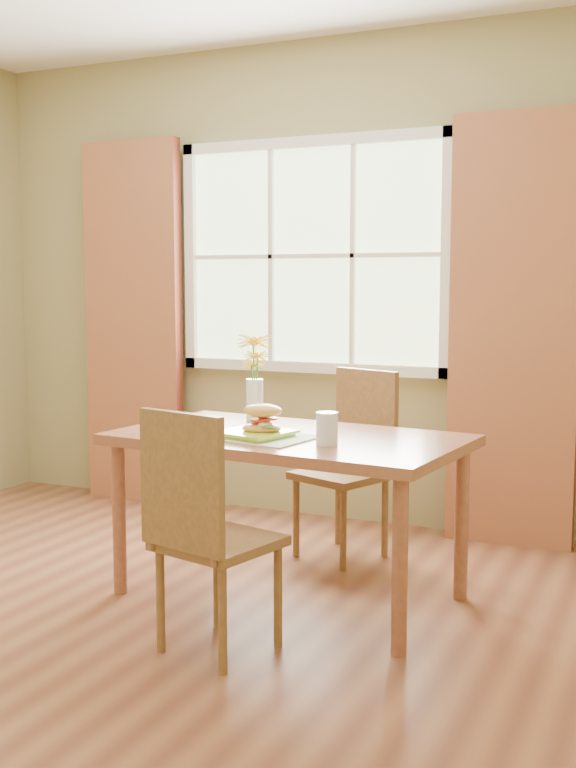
% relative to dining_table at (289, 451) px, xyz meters
% --- Properties ---
extents(room, '(4.24, 3.84, 2.74)m').
position_rel_dining_table_xyz_m(room, '(-0.44, -0.59, 0.71)').
color(room, brown).
rests_on(room, ground).
extents(window, '(1.62, 0.06, 1.32)m').
position_rel_dining_table_xyz_m(window, '(-0.44, 1.29, 0.86)').
color(window, beige).
rests_on(window, room).
extents(curtain_left, '(0.65, 0.08, 2.20)m').
position_rel_dining_table_xyz_m(curtain_left, '(-1.59, 1.19, 0.46)').
color(curtain_left, maroon).
rests_on(curtain_left, room).
extents(curtain_right, '(0.65, 0.08, 2.20)m').
position_rel_dining_table_xyz_m(curtain_right, '(0.71, 1.19, 0.46)').
color(curtain_right, maroon).
rests_on(curtain_right, room).
extents(dining_table, '(1.53, 0.96, 0.71)m').
position_rel_dining_table_xyz_m(dining_table, '(0.00, 0.00, 0.00)').
color(dining_table, brown).
rests_on(dining_table, room).
extents(chair_near, '(0.46, 0.46, 0.91)m').
position_rel_dining_table_xyz_m(chair_near, '(-0.02, -0.70, -0.14)').
color(chair_near, brown).
rests_on(chair_near, room).
extents(chair_far, '(0.49, 0.49, 0.92)m').
position_rel_dining_table_xyz_m(chair_far, '(0.03, 0.69, -0.13)').
color(chair_far, brown).
rests_on(chair_far, room).
extents(placemat, '(0.50, 0.40, 0.01)m').
position_rel_dining_table_xyz_m(placemat, '(-0.09, -0.12, 0.08)').
color(placemat, beige).
rests_on(placemat, dining_table).
extents(plate, '(0.32, 0.32, 0.01)m').
position_rel_dining_table_xyz_m(plate, '(-0.09, -0.13, 0.09)').
color(plate, '#A7CF33').
rests_on(plate, placemat).
extents(croissant_sandwich, '(0.19, 0.16, 0.12)m').
position_rel_dining_table_xyz_m(croissant_sandwich, '(-0.06, -0.13, 0.15)').
color(croissant_sandwich, '#E7A74E').
rests_on(croissant_sandwich, plate).
extents(water_glass, '(0.09, 0.09, 0.13)m').
position_rel_dining_table_xyz_m(water_glass, '(0.24, -0.16, 0.14)').
color(water_glass, silver).
rests_on(water_glass, dining_table).
extents(flower_vase, '(0.16, 0.16, 0.41)m').
position_rel_dining_table_xyz_m(flower_vase, '(-0.29, 0.27, 0.32)').
color(flower_vase, silver).
rests_on(flower_vase, dining_table).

